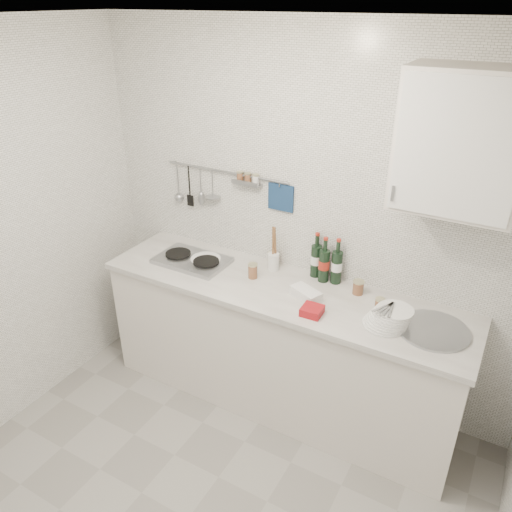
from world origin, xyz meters
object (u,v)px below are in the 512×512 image
Objects in this scene: plate_stack_hob at (205,260)px; utensil_crock at (273,259)px; plate_stack_sink at (389,317)px; wall_cabinet at (463,142)px; wine_bottles at (326,259)px.

utensil_crock reaches higher than plate_stack_hob.
utensil_crock is (-0.87, 0.26, 0.03)m from plate_stack_sink.
plate_stack_hob is at bearing -176.95° from wall_cabinet.
utensil_crock is at bearing 176.15° from wall_cabinet.
wine_bottles is 0.95× the size of utensil_crock.
wall_cabinet is 1.01m from plate_stack_sink.
plate_stack_hob is 0.84× the size of plate_stack_sink.
wall_cabinet is 1.13m from wine_bottles.
wine_bottles reaches higher than plate_stack_hob.
plate_stack_sink is (-0.19, -0.18, -0.98)m from wall_cabinet.
wall_cabinet is at bearing -3.85° from utensil_crock.
wine_bottles is (0.82, 0.20, 0.14)m from plate_stack_hob.
wall_cabinet is 2.15× the size of utensil_crock.
plate_stack_hob is 0.85m from wine_bottles.
plate_stack_hob is 0.74× the size of wine_bottles.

